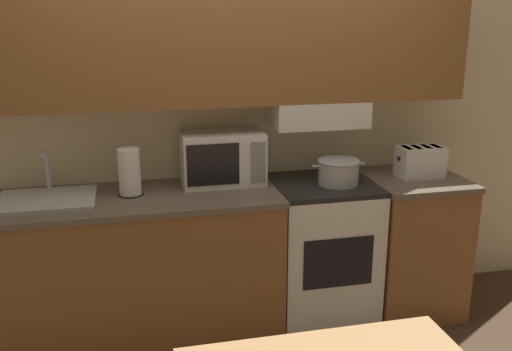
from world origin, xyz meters
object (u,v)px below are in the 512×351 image
microwave (222,158)px  sink_basin (47,199)px  cooking_pot (339,171)px  toaster (420,161)px  stove_range (321,250)px  paper_towel_roll (129,172)px

microwave → sink_basin: (-1.02, -0.14, -0.14)m
cooking_pot → toaster: (0.57, 0.04, 0.02)m
stove_range → cooking_pot: (0.08, -0.05, 0.54)m
cooking_pot → paper_towel_roll: (-1.25, 0.07, 0.05)m
paper_towel_roll → cooking_pot: bearing=-3.1°
stove_range → microwave: bearing=168.5°
paper_towel_roll → stove_range: bearing=-0.8°
sink_basin → paper_towel_roll: bearing=3.4°
stove_range → cooking_pot: bearing=-33.8°
cooking_pot → microwave: (-0.69, 0.18, 0.08)m
cooking_pot → sink_basin: sink_basin is taller
microwave → sink_basin: size_ratio=0.94×
cooking_pot → stove_range: bearing=146.2°
stove_range → microwave: 0.88m
stove_range → microwave: (-0.61, 0.12, 0.62)m
cooking_pot → paper_towel_roll: bearing=176.9°
stove_range → paper_towel_roll: paper_towel_roll is taller
toaster → sink_basin: (-2.28, 0.00, -0.08)m
sink_basin → cooking_pot: bearing=-1.4°
microwave → sink_basin: microwave is taller
cooking_pot → paper_towel_roll: size_ratio=1.23×
cooking_pot → sink_basin: bearing=178.6°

